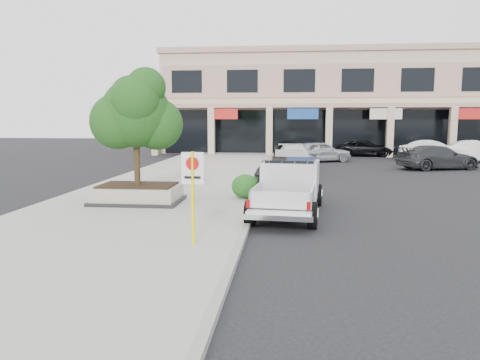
% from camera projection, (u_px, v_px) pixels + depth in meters
% --- Properties ---
extents(ground, '(120.00, 120.00, 0.00)m').
position_uv_depth(ground, '(300.00, 234.00, 13.20)').
color(ground, black).
rests_on(ground, ground).
extents(sidewalk, '(8.00, 52.00, 0.15)m').
position_uv_depth(sidewalk, '(165.00, 194.00, 19.67)').
color(sidewalk, gray).
rests_on(sidewalk, ground).
extents(curb, '(0.20, 52.00, 0.15)m').
position_uv_depth(curb, '(259.00, 196.00, 19.26)').
color(curb, gray).
rests_on(curb, ground).
extents(strip_mall, '(40.55, 12.43, 9.50)m').
position_uv_depth(strip_mall, '(376.00, 102.00, 45.20)').
color(strip_mall, tan).
rests_on(strip_mall, ground).
extents(planter, '(3.20, 2.20, 0.68)m').
position_uv_depth(planter, '(138.00, 194.00, 17.30)').
color(planter, black).
rests_on(planter, sidewalk).
extents(planter_tree, '(2.90, 2.55, 4.00)m').
position_uv_depth(planter_tree, '(141.00, 114.00, 17.05)').
color(planter_tree, '#301F12').
rests_on(planter_tree, planter).
extents(no_parking_sign, '(0.55, 0.09, 2.30)m').
position_uv_depth(no_parking_sign, '(193.00, 185.00, 11.35)').
color(no_parking_sign, '#FFEB0D').
rests_on(no_parking_sign, sidewalk).
extents(hedge, '(1.10, 0.99, 0.93)m').
position_uv_depth(hedge, '(246.00, 186.00, 18.18)').
color(hedge, '#133F12').
rests_on(hedge, sidewalk).
extents(pickup_truck, '(2.71, 5.97, 1.82)m').
position_uv_depth(pickup_truck, '(288.00, 188.00, 15.77)').
color(pickup_truck, silver).
rests_on(pickup_truck, ground).
extents(curb_car_a, '(2.49, 5.07, 1.67)m').
position_uv_depth(curb_car_a, '(279.00, 179.00, 18.73)').
color(curb_car_a, '#292B2D').
rests_on(curb_car_a, ground).
extents(curb_car_b, '(1.62, 4.47, 1.46)m').
position_uv_depth(curb_car_b, '(289.00, 163.00, 26.11)').
color(curb_car_b, '#93959B').
rests_on(curb_car_b, ground).
extents(curb_car_c, '(2.51, 5.27, 1.48)m').
position_uv_depth(curb_car_c, '(294.00, 156.00, 31.17)').
color(curb_car_c, silver).
rests_on(curb_car_c, ground).
extents(curb_car_d, '(2.40, 5.06, 1.39)m').
position_uv_depth(curb_car_d, '(289.00, 151.00, 36.51)').
color(curb_car_d, black).
rests_on(curb_car_d, ground).
extents(lot_car_a, '(4.92, 3.50, 1.56)m').
position_uv_depth(lot_car_a, '(320.00, 151.00, 34.76)').
color(lot_car_a, '#A6A8AE').
rests_on(lot_car_a, ground).
extents(lot_car_b, '(5.11, 2.56, 1.61)m').
position_uv_depth(lot_car_b, '(434.00, 151.00, 34.67)').
color(lot_car_b, silver).
rests_on(lot_car_b, ground).
extents(lot_car_c, '(5.64, 3.68, 1.52)m').
position_uv_depth(lot_car_c, '(438.00, 157.00, 29.76)').
color(lot_car_c, '#282A2D').
rests_on(lot_car_c, ground).
extents(lot_car_d, '(5.05, 2.80, 1.34)m').
position_uv_depth(lot_car_d, '(366.00, 148.00, 40.02)').
color(lot_car_d, black).
rests_on(lot_car_d, ground).
extents(lot_car_e, '(4.37, 2.64, 1.39)m').
position_uv_depth(lot_car_e, '(425.00, 151.00, 36.12)').
color(lot_car_e, '#999BA0').
rests_on(lot_car_e, ground).
extents(lot_car_f, '(5.14, 2.70, 1.61)m').
position_uv_depth(lot_car_f, '(478.00, 152.00, 34.31)').
color(lot_car_f, silver).
rests_on(lot_car_f, ground).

